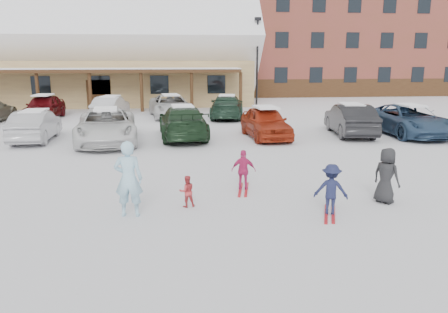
{
  "coord_description": "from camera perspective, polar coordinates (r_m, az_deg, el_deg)",
  "views": [
    {
      "loc": [
        -0.98,
        -11.27,
        3.78
      ],
      "look_at": [
        0.3,
        1.0,
        1.0
      ],
      "focal_mm": 35.0,
      "sensor_mm": 36.0,
      "label": 1
    }
  ],
  "objects": [
    {
      "name": "child_navy",
      "position": [
        11.04,
        13.81,
        -4.21
      ],
      "size": [
        0.94,
        0.72,
        1.28
      ],
      "primitive_type": "imported",
      "rotation": [
        0.0,
        0.0,
        2.8
      ],
      "color": "#1A1E42",
      "rests_on": "ground"
    },
    {
      "name": "parked_car_9",
      "position": [
        29.43,
        -14.57,
        6.28
      ],
      "size": [
        2.04,
        4.4,
        1.4
      ],
      "primitive_type": "imported",
      "rotation": [
        0.0,
        0.0,
        3.0
      ],
      "color": "silver",
      "rests_on": "ground"
    },
    {
      "name": "parked_car_5",
      "position": [
        22.86,
        16.16,
        4.65
      ],
      "size": [
        2.19,
        4.89,
        1.56
      ],
      "primitive_type": "imported",
      "rotation": [
        0.0,
        0.0,
        3.02
      ],
      "color": "black",
      "rests_on": "ground"
    },
    {
      "name": "child_magenta",
      "position": [
        12.7,
        2.57,
        -1.8
      ],
      "size": [
        0.75,
        0.42,
        1.2
      ],
      "primitive_type": "imported",
      "rotation": [
        0.0,
        0.0,
        2.95
      ],
      "color": "#C62766",
      "rests_on": "ground"
    },
    {
      "name": "parked_car_4",
      "position": [
        21.24,
        5.45,
        4.44
      ],
      "size": [
        2.11,
        4.54,
        1.5
      ],
      "primitive_type": "imported",
      "rotation": [
        0.0,
        0.0,
        0.08
      ],
      "color": "#A92F16",
      "rests_on": "ground"
    },
    {
      "name": "parked_car_10",
      "position": [
        28.85,
        -6.95,
        6.56
      ],
      "size": [
        3.22,
        5.65,
        1.49
      ],
      "primitive_type": "imported",
      "rotation": [
        0.0,
        0.0,
        0.15
      ],
      "color": "silver",
      "rests_on": "ground"
    },
    {
      "name": "parked_car_8",
      "position": [
        30.08,
        -22.46,
        5.99
      ],
      "size": [
        1.89,
        4.55,
        1.54
      ],
      "primitive_type": "imported",
      "rotation": [
        0.0,
        0.0,
        -0.02
      ],
      "color": "#580B0F",
      "rests_on": "ground"
    },
    {
      "name": "conifer_3",
      "position": [
        55.72,
        1.28,
        14.06
      ],
      "size": [
        3.96,
        3.96,
        9.18
      ],
      "color": "black",
      "rests_on": "ground"
    },
    {
      "name": "bystander_dark",
      "position": [
        12.33,
        20.43,
        -2.35
      ],
      "size": [
        0.8,
        0.87,
        1.49
      ],
      "primitive_type": "imported",
      "rotation": [
        0.0,
        0.0,
        2.16
      ],
      "color": "black",
      "rests_on": "ground"
    },
    {
      "name": "adult_skier",
      "position": [
        10.78,
        -12.37,
        -2.88
      ],
      "size": [
        0.72,
        0.51,
        1.87
      ],
      "primitive_type": "imported",
      "rotation": [
        0.0,
        0.0,
        3.06
      ],
      "color": "#A2D5EC",
      "rests_on": "ground"
    },
    {
      "name": "alpine_hotel",
      "position": [
        51.8,
        11.77,
        17.81
      ],
      "size": [
        31.48,
        14.01,
        21.48
      ],
      "color": "brown",
      "rests_on": "ground"
    },
    {
      "name": "skis_child_magenta",
      "position": [
        12.86,
        2.55,
        -4.33
      ],
      "size": [
        0.47,
        1.41,
        0.03
      ],
      "primitive_type": "cube",
      "rotation": [
        0.0,
        0.0,
        2.95
      ],
      "color": "#AE181F",
      "rests_on": "ground"
    },
    {
      "name": "parked_car_6",
      "position": [
        23.79,
        22.99,
        4.4
      ],
      "size": [
        2.59,
        5.5,
        1.52
      ],
      "primitive_type": "imported",
      "rotation": [
        0.0,
        0.0,
        0.01
      ],
      "color": "navy",
      "rests_on": "ground"
    },
    {
      "name": "parked_car_3",
      "position": [
        21.19,
        -5.4,
        4.49
      ],
      "size": [
        2.53,
        5.49,
        1.56
      ],
      "primitive_type": "imported",
      "rotation": [
        0.0,
        0.0,
        3.21
      ],
      "color": "#19321C",
      "rests_on": "ground"
    },
    {
      "name": "parked_car_1",
      "position": [
        22.2,
        -23.42,
        3.7
      ],
      "size": [
        1.7,
        4.38,
        1.42
      ],
      "primitive_type": "imported",
      "rotation": [
        0.0,
        0.0,
        3.19
      ],
      "color": "#ACACB1",
      "rests_on": "ground"
    },
    {
      "name": "lamp_post",
      "position": [
        35.87,
        4.36,
        12.82
      ],
      "size": [
        0.5,
        0.25,
        6.94
      ],
      "color": "black",
      "rests_on": "ground"
    },
    {
      "name": "skis_child_navy",
      "position": [
        11.23,
        13.64,
        -7.26
      ],
      "size": [
        0.65,
        1.39,
        0.03
      ],
      "primitive_type": "cube",
      "rotation": [
        0.0,
        0.0,
        2.8
      ],
      "color": "#AE181F",
      "rests_on": "ground"
    },
    {
      "name": "day_lodge",
      "position": [
        40.04,
        -17.94,
        12.33
      ],
      "size": [
        29.12,
        12.5,
        10.38
      ],
      "color": "tan",
      "rests_on": "ground"
    },
    {
      "name": "conifer_4",
      "position": [
        67.16,
        26.24,
        13.79
      ],
      "size": [
        5.06,
        5.06,
        11.73
      ],
      "color": "black",
      "rests_on": "ground"
    },
    {
      "name": "toddler_red",
      "position": [
        11.36,
        -4.87,
        -4.55
      ],
      "size": [
        0.46,
        0.39,
        0.84
      ],
      "primitive_type": "imported",
      "rotation": [
        0.0,
        0.0,
        3.35
      ],
      "color": "#C0363A",
      "rests_on": "ground"
    },
    {
      "name": "parked_car_2",
      "position": [
        20.57,
        -15.1,
        3.88
      ],
      "size": [
        3.29,
        5.93,
        1.57
      ],
      "primitive_type": "imported",
      "rotation": [
        0.0,
        0.0,
        0.12
      ],
      "color": "white",
      "rests_on": "ground"
    },
    {
      "name": "ground",
      "position": [
        11.92,
        -0.94,
        -5.78
      ],
      "size": [
        160.0,
        160.0,
        0.0
      ],
      "primitive_type": "plane",
      "color": "white",
      "rests_on": "ground"
    },
    {
      "name": "parked_car_11",
      "position": [
        28.29,
        0.39,
        6.51
      ],
      "size": [
        2.75,
        5.3,
        1.47
      ],
      "primitive_type": "imported",
      "rotation": [
        0.0,
        0.0,
        3.0
      ],
      "color": "#1F3A2A",
      "rests_on": "ground"
    }
  ]
}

